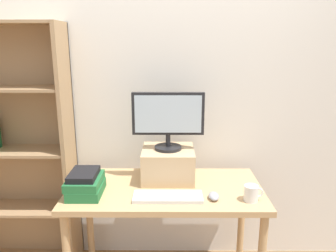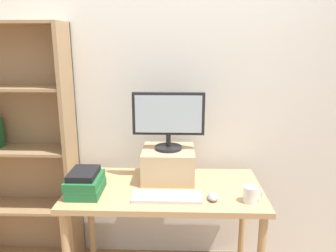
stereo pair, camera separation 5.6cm
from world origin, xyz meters
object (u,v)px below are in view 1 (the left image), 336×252
desk (165,200)px  computer_mouse (214,196)px  riser_box (168,164)px  book_stack (85,183)px  coffee_mug (251,193)px  keyboard (168,197)px  computer_monitor (168,118)px  bookshelf_unit (11,149)px

desk → computer_mouse: computer_mouse is taller
riser_box → book_stack: riser_box is taller
coffee_mug → keyboard: bearing=177.0°
coffee_mug → book_stack: bearing=175.1°
computer_monitor → coffee_mug: size_ratio=4.12×
keyboard → book_stack: (-0.51, 0.06, 0.06)m
desk → keyboard: (0.02, -0.16, 0.11)m
bookshelf_unit → riser_box: size_ratio=5.21×
computer_monitor → book_stack: size_ratio=1.79×
computer_monitor → computer_mouse: size_ratio=4.59×
computer_mouse → riser_box: bearing=131.8°
riser_box → computer_monitor: bearing=-90.0°
book_stack → coffee_mug: 1.01m
bookshelf_unit → computer_mouse: size_ratio=17.56×
riser_box → computer_mouse: 0.42m
keyboard → book_stack: size_ratio=1.57×
desk → riser_box: riser_box is taller
bookshelf_unit → computer_mouse: (1.44, -0.48, -0.14)m
desk → riser_box: 0.25m
riser_box → keyboard: (0.00, -0.31, -0.09)m
riser_box → computer_mouse: bearing=-48.2°
computer_monitor → keyboard: (0.00, -0.31, -0.42)m
riser_box → computer_monitor: size_ratio=0.74×
riser_box → coffee_mug: riser_box is taller
computer_mouse → bookshelf_unit: bearing=161.6°
bookshelf_unit → keyboard: 1.26m
computer_mouse → desk: bearing=150.9°
keyboard → book_stack: 0.52m
keyboard → coffee_mug: (0.50, -0.03, 0.04)m
computer_monitor → computer_mouse: computer_monitor is taller
computer_monitor → bookshelf_unit: bearing=171.7°
computer_mouse → book_stack: bearing=175.4°
bookshelf_unit → keyboard: bookshelf_unit is taller
desk → bookshelf_unit: 1.21m
computer_mouse → coffee_mug: coffee_mug is taller
keyboard → coffee_mug: 0.50m
book_stack → coffee_mug: book_stack is taller
computer_mouse → book_stack: book_stack is taller
keyboard → computer_mouse: (0.28, -0.00, 0.01)m
bookshelf_unit → computer_mouse: bookshelf_unit is taller
riser_box → book_stack: 0.57m
desk → computer_mouse: size_ratio=12.12×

